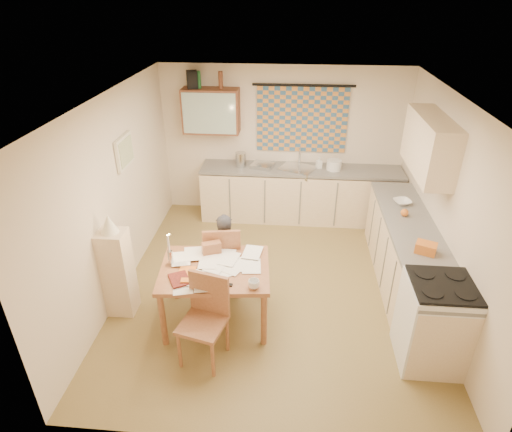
# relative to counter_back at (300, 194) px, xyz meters

# --- Properties ---
(floor) EXTENTS (4.00, 4.50, 0.02)m
(floor) POSITION_rel_counter_back_xyz_m (-0.33, -1.95, -0.46)
(floor) COLOR olive
(floor) RESTS_ON ground
(ceiling) EXTENTS (4.00, 4.50, 0.02)m
(ceiling) POSITION_rel_counter_back_xyz_m (-0.33, -1.95, 2.06)
(ceiling) COLOR white
(ceiling) RESTS_ON floor
(wall_back) EXTENTS (4.00, 0.02, 2.50)m
(wall_back) POSITION_rel_counter_back_xyz_m (-0.33, 0.31, 0.80)
(wall_back) COLOR beige
(wall_back) RESTS_ON floor
(wall_front) EXTENTS (4.00, 0.02, 2.50)m
(wall_front) POSITION_rel_counter_back_xyz_m (-0.33, -4.21, 0.80)
(wall_front) COLOR beige
(wall_front) RESTS_ON floor
(wall_left) EXTENTS (0.02, 4.50, 2.50)m
(wall_left) POSITION_rel_counter_back_xyz_m (-2.34, -1.95, 0.80)
(wall_left) COLOR beige
(wall_left) RESTS_ON floor
(wall_right) EXTENTS (0.02, 4.50, 2.50)m
(wall_right) POSITION_rel_counter_back_xyz_m (1.68, -1.95, 0.80)
(wall_right) COLOR beige
(wall_right) RESTS_ON floor
(window_blind) EXTENTS (1.45, 0.03, 1.05)m
(window_blind) POSITION_rel_counter_back_xyz_m (-0.03, 0.27, 1.20)
(window_blind) COLOR #315A7F
(window_blind) RESTS_ON wall_back
(curtain_rod) EXTENTS (1.60, 0.04, 0.04)m
(curtain_rod) POSITION_rel_counter_back_xyz_m (-0.03, 0.25, 1.75)
(curtain_rod) COLOR black
(curtain_rod) RESTS_ON wall_back
(wall_cabinet) EXTENTS (0.90, 0.34, 0.70)m
(wall_cabinet) POSITION_rel_counter_back_xyz_m (-1.48, 0.13, 1.35)
(wall_cabinet) COLOR brown
(wall_cabinet) RESTS_ON wall_back
(wall_cabinet_glass) EXTENTS (0.84, 0.02, 0.64)m
(wall_cabinet_glass) POSITION_rel_counter_back_xyz_m (-1.48, -0.04, 1.35)
(wall_cabinet_glass) COLOR #99B2A5
(wall_cabinet_glass) RESTS_ON wall_back
(upper_cabinet_right) EXTENTS (0.34, 1.30, 0.70)m
(upper_cabinet_right) POSITION_rel_counter_back_xyz_m (1.50, -1.40, 1.40)
(upper_cabinet_right) COLOR beige
(upper_cabinet_right) RESTS_ON wall_right
(framed_print) EXTENTS (0.04, 0.50, 0.40)m
(framed_print) POSITION_rel_counter_back_xyz_m (-2.30, -1.55, 1.25)
(framed_print) COLOR silver
(framed_print) RESTS_ON wall_left
(print_canvas) EXTENTS (0.01, 0.42, 0.32)m
(print_canvas) POSITION_rel_counter_back_xyz_m (-2.27, -1.55, 1.25)
(print_canvas) COLOR beige
(print_canvas) RESTS_ON wall_left
(counter_back) EXTENTS (3.30, 0.62, 0.92)m
(counter_back) POSITION_rel_counter_back_xyz_m (0.00, 0.00, 0.00)
(counter_back) COLOR beige
(counter_back) RESTS_ON floor
(counter_right) EXTENTS (0.62, 2.95, 0.92)m
(counter_right) POSITION_rel_counter_back_xyz_m (1.37, -1.91, -0.00)
(counter_right) COLOR beige
(counter_right) RESTS_ON floor
(stove) EXTENTS (0.65, 0.65, 1.00)m
(stove) POSITION_rel_counter_back_xyz_m (1.37, -3.06, 0.05)
(stove) COLOR white
(stove) RESTS_ON floor
(sink) EXTENTS (0.68, 0.63, 0.10)m
(sink) POSITION_rel_counter_back_xyz_m (-0.07, -0.00, 0.43)
(sink) COLOR silver
(sink) RESTS_ON counter_back
(tap) EXTENTS (0.04, 0.04, 0.28)m
(tap) POSITION_rel_counter_back_xyz_m (-0.04, 0.18, 0.61)
(tap) COLOR silver
(tap) RESTS_ON counter_back
(dish_rack) EXTENTS (0.42, 0.38, 0.06)m
(dish_rack) POSITION_rel_counter_back_xyz_m (-0.64, -0.00, 0.50)
(dish_rack) COLOR silver
(dish_rack) RESTS_ON counter_back
(kettle) EXTENTS (0.22, 0.22, 0.24)m
(kettle) POSITION_rel_counter_back_xyz_m (-1.00, 0.00, 0.59)
(kettle) COLOR silver
(kettle) RESTS_ON counter_back
(mixing_bowl) EXTENTS (0.29, 0.29, 0.16)m
(mixing_bowl) POSITION_rel_counter_back_xyz_m (0.52, 0.00, 0.55)
(mixing_bowl) COLOR white
(mixing_bowl) RESTS_ON counter_back
(soap_bottle) EXTENTS (0.14, 0.14, 0.19)m
(soap_bottle) POSITION_rel_counter_back_xyz_m (0.28, 0.05, 0.56)
(soap_bottle) COLOR white
(soap_bottle) RESTS_ON counter_back
(bowl) EXTENTS (0.35, 0.35, 0.06)m
(bowl) POSITION_rel_counter_back_xyz_m (1.37, -1.16, 0.50)
(bowl) COLOR white
(bowl) RESTS_ON counter_right
(orange_bag) EXTENTS (0.27, 0.23, 0.12)m
(orange_bag) POSITION_rel_counter_back_xyz_m (1.37, -2.38, 0.53)
(orange_bag) COLOR orange
(orange_bag) RESTS_ON counter_right
(fruit_orange) EXTENTS (0.10, 0.10, 0.10)m
(fruit_orange) POSITION_rel_counter_back_xyz_m (1.32, -1.52, 0.52)
(fruit_orange) COLOR orange
(fruit_orange) RESTS_ON counter_right
(speaker) EXTENTS (0.21, 0.24, 0.26)m
(speaker) POSITION_rel_counter_back_xyz_m (-1.75, 0.13, 1.83)
(speaker) COLOR black
(speaker) RESTS_ON wall_cabinet
(bottle_green) EXTENTS (0.08, 0.08, 0.26)m
(bottle_green) POSITION_rel_counter_back_xyz_m (-1.65, 0.13, 1.83)
(bottle_green) COLOR #195926
(bottle_green) RESTS_ON wall_cabinet
(bottle_brown) EXTENTS (0.08, 0.08, 0.26)m
(bottle_brown) POSITION_rel_counter_back_xyz_m (-1.31, 0.13, 1.83)
(bottle_brown) COLOR brown
(bottle_brown) RESTS_ON wall_cabinet
(dining_table) EXTENTS (1.31, 1.04, 0.75)m
(dining_table) POSITION_rel_counter_back_xyz_m (-0.99, -2.65, -0.07)
(dining_table) COLOR brown
(dining_table) RESTS_ON floor
(chair_far) EXTENTS (0.52, 0.52, 1.01)m
(chair_far) POSITION_rel_counter_back_xyz_m (-0.99, -2.07, -0.14)
(chair_far) COLOR brown
(chair_far) RESTS_ON floor
(chair_near) EXTENTS (0.54, 0.54, 0.98)m
(chair_near) POSITION_rel_counter_back_xyz_m (-1.01, -3.25, -0.15)
(chair_near) COLOR brown
(chair_near) RESTS_ON floor
(person) EXTENTS (0.45, 0.33, 1.14)m
(person) POSITION_rel_counter_back_xyz_m (-0.96, -2.09, 0.12)
(person) COLOR black
(person) RESTS_ON floor
(shelf_stand) EXTENTS (0.32, 0.30, 1.12)m
(shelf_stand) POSITION_rel_counter_back_xyz_m (-2.17, -2.58, 0.11)
(shelf_stand) COLOR beige
(shelf_stand) RESTS_ON floor
(lampshade) EXTENTS (0.20, 0.20, 0.22)m
(lampshade) POSITION_rel_counter_back_xyz_m (-2.17, -2.58, 0.78)
(lampshade) COLOR silver
(lampshade) RESTS_ON shelf_stand
(letter_rack) EXTENTS (0.24, 0.18, 0.16)m
(letter_rack) POSITION_rel_counter_back_xyz_m (-1.07, -2.37, 0.38)
(letter_rack) COLOR brown
(letter_rack) RESTS_ON dining_table
(mug) EXTENTS (0.20, 0.20, 0.10)m
(mug) POSITION_rel_counter_back_xyz_m (-0.51, -2.97, 0.35)
(mug) COLOR white
(mug) RESTS_ON dining_table
(magazine) EXTENTS (0.42, 0.43, 0.03)m
(magazine) POSITION_rel_counter_back_xyz_m (-1.41, -2.96, 0.31)
(magazine) COLOR maroon
(magazine) RESTS_ON dining_table
(book) EXTENTS (0.19, 0.26, 0.02)m
(book) POSITION_rel_counter_back_xyz_m (-1.37, -2.79, 0.31)
(book) COLOR orange
(book) RESTS_ON dining_table
(orange_box) EXTENTS (0.13, 0.09, 0.04)m
(orange_box) POSITION_rel_counter_back_xyz_m (-1.24, -2.94, 0.32)
(orange_box) COLOR orange
(orange_box) RESTS_ON dining_table
(eyeglasses) EXTENTS (0.13, 0.06, 0.02)m
(eyeglasses) POSITION_rel_counter_back_xyz_m (-0.81, -2.95, 0.31)
(eyeglasses) COLOR black
(eyeglasses) RESTS_ON dining_table
(candle_holder) EXTENTS (0.07, 0.07, 0.18)m
(candle_holder) POSITION_rel_counter_back_xyz_m (-1.50, -2.62, 0.39)
(candle_holder) COLOR silver
(candle_holder) RESTS_ON dining_table
(candle) EXTENTS (0.03, 0.03, 0.22)m
(candle) POSITION_rel_counter_back_xyz_m (-1.49, -2.64, 0.59)
(candle) COLOR white
(candle) RESTS_ON dining_table
(candle_flame) EXTENTS (0.02, 0.02, 0.02)m
(candle_flame) POSITION_rel_counter_back_xyz_m (-1.47, -2.64, 0.71)
(candle_flame) COLOR #FFCC66
(candle_flame) RESTS_ON dining_table
(papers) EXTENTS (1.08, 1.01, 0.03)m
(papers) POSITION_rel_counter_back_xyz_m (-0.96, -2.62, 0.31)
(papers) COLOR white
(papers) RESTS_ON dining_table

